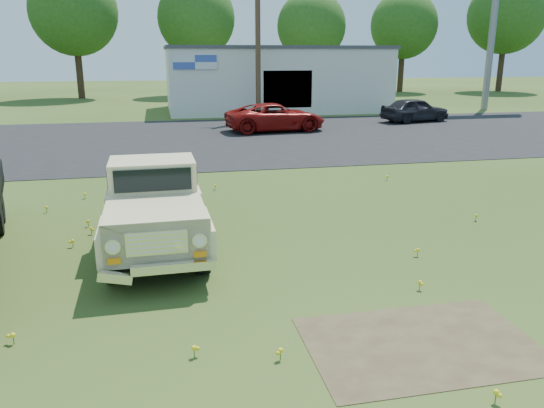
% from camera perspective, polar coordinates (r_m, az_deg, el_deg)
% --- Properties ---
extents(ground, '(140.00, 140.00, 0.00)m').
position_cam_1_polar(ground, '(9.54, -0.79, -6.76)').
color(ground, '#284215').
rests_on(ground, ground).
extents(asphalt_lot, '(90.00, 14.00, 0.02)m').
position_cam_1_polar(asphalt_lot, '(23.98, -7.85, 6.92)').
color(asphalt_lot, black).
rests_on(asphalt_lot, ground).
extents(dirt_patch_a, '(3.00, 2.00, 0.01)m').
position_cam_1_polar(dirt_patch_a, '(7.45, 15.74, -14.30)').
color(dirt_patch_a, '#463C25').
rests_on(dirt_patch_a, ground).
extents(dirt_patch_b, '(2.20, 1.60, 0.01)m').
position_cam_1_polar(dirt_patch_b, '(12.69, -12.82, -1.36)').
color(dirt_patch_b, '#463C25').
rests_on(dirt_patch_b, ground).
extents(commercial_building, '(14.20, 8.20, 4.15)m').
position_cam_1_polar(commercial_building, '(36.49, 0.20, 13.41)').
color(commercial_building, silver).
rests_on(commercial_building, ground).
extents(utility_pole_mid, '(1.60, 0.30, 9.00)m').
position_cam_1_polar(utility_pole_mid, '(31.18, -1.53, 17.58)').
color(utility_pole_mid, '#463120').
rests_on(utility_pole_mid, ground).
extents(treeline_c, '(7.04, 7.04, 10.47)m').
position_cam_1_polar(treeline_c, '(48.66, -20.55, 18.78)').
color(treeline_c, '#352418').
rests_on(treeline_c, ground).
extents(treeline_d, '(6.72, 6.72, 10.00)m').
position_cam_1_polar(treeline_d, '(49.37, -8.13, 19.15)').
color(treeline_d, '#352418').
rests_on(treeline_d, ground).
extents(treeline_e, '(6.08, 6.08, 9.04)m').
position_cam_1_polar(treeline_e, '(49.63, 4.26, 18.51)').
color(treeline_e, '#352418').
rests_on(treeline_e, ground).
extents(treeline_f, '(6.40, 6.40, 9.52)m').
position_cam_1_polar(treeline_f, '(55.52, 13.99, 18.15)').
color(treeline_f, '#352418').
rests_on(treeline_f, ground).
extents(treeline_g, '(7.36, 7.36, 10.95)m').
position_cam_1_polar(treeline_g, '(59.28, 23.92, 18.06)').
color(treeline_g, '#352418').
rests_on(treeline_g, ground).
extents(vintage_pickup_truck, '(1.97, 4.89, 1.76)m').
position_cam_1_polar(vintage_pickup_truck, '(10.47, -12.53, 0.03)').
color(vintage_pickup_truck, '#C7B186').
rests_on(vintage_pickup_truck, ground).
extents(red_pickup, '(5.03, 2.70, 1.34)m').
position_cam_1_polar(red_pickup, '(26.14, 0.37, 9.29)').
color(red_pickup, maroon).
rests_on(red_pickup, ground).
extents(dark_sedan, '(4.11, 2.31, 1.32)m').
position_cam_1_polar(dark_sedan, '(30.85, 15.12, 9.74)').
color(dark_sedan, black).
rests_on(dark_sedan, ground).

